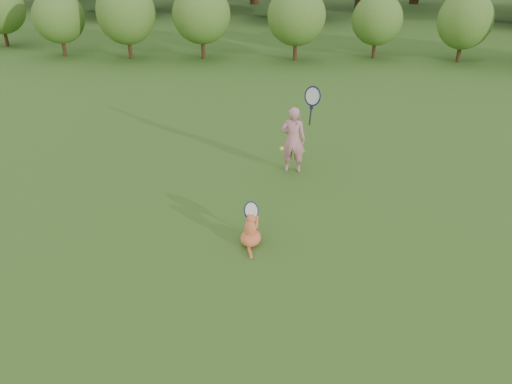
# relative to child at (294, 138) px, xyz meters

# --- Properties ---
(ground) EXTENTS (100.00, 100.00, 0.00)m
(ground) POSITION_rel_child_xyz_m (-0.67, -3.12, -0.71)
(ground) COLOR #285217
(ground) RESTS_ON ground
(shrub_row) EXTENTS (28.00, 3.00, 2.80)m
(shrub_row) POSITION_rel_child_xyz_m (-0.67, 9.88, 0.69)
(shrub_row) COLOR #406C21
(shrub_row) RESTS_ON ground
(child) EXTENTS (0.77, 0.47, 2.04)m
(child) POSITION_rel_child_xyz_m (0.00, 0.00, 0.00)
(child) COLOR #D37E8D
(child) RESTS_ON ground
(cat) EXTENTS (0.45, 0.82, 0.72)m
(cat) POSITION_rel_child_xyz_m (-0.50, -2.75, -0.44)
(cat) COLOR #D45928
(cat) RESTS_ON ground
(tennis_ball) EXTENTS (0.08, 0.08, 0.08)m
(tennis_ball) POSITION_rel_child_xyz_m (-0.16, -1.19, 0.27)
(tennis_ball) COLOR #D4E31A
(tennis_ball) RESTS_ON ground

